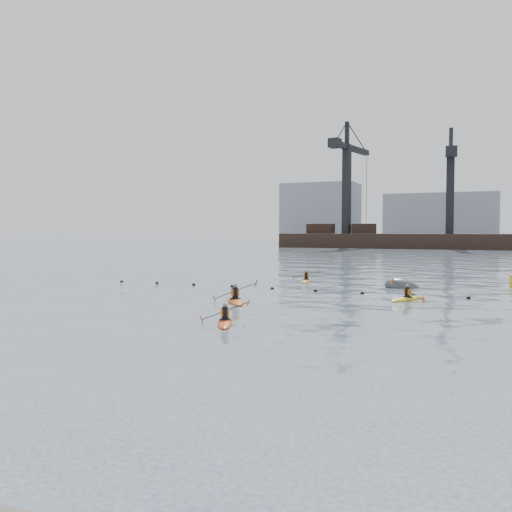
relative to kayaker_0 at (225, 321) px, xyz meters
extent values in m
plane|color=#3C4858|center=(1.92, -9.65, -0.09)|extent=(400.00, 400.00, 0.00)
sphere|color=black|center=(-15.08, 12.85, -0.06)|extent=(0.24, 0.24, 0.24)
sphere|color=black|center=(-12.08, 13.01, -0.06)|extent=(0.24, 0.24, 0.24)
sphere|color=black|center=(-9.08, 13.10, -0.06)|extent=(0.24, 0.24, 0.24)
sphere|color=black|center=(-6.08, 13.07, -0.06)|extent=(0.24, 0.24, 0.24)
sphere|color=black|center=(-3.08, 12.94, -0.06)|extent=(0.24, 0.24, 0.24)
sphere|color=black|center=(-0.08, 12.76, -0.06)|extent=(0.24, 0.24, 0.24)
sphere|color=black|center=(2.92, 12.63, -0.06)|extent=(0.24, 0.24, 0.24)
sphere|color=black|center=(5.92, 12.61, -0.06)|extent=(0.24, 0.24, 0.24)
sphere|color=black|center=(8.92, 12.69, -0.06)|extent=(0.24, 0.24, 0.24)
cube|color=black|center=(1.92, 100.35, 0.76)|extent=(72.00, 12.00, 4.50)
cube|color=black|center=(-26.08, 100.35, 4.11)|extent=(6.00, 3.00, 2.20)
cube|color=black|center=(-16.08, 100.35, 4.11)|extent=(5.00, 3.00, 2.20)
cube|color=black|center=(-20.08, 100.35, 13.01)|extent=(1.85, 1.85, 20.00)
cube|color=black|center=(-19.61, 103.01, 22.41)|extent=(4.31, 17.93, 1.20)
cube|color=black|center=(-21.18, 94.15, 22.41)|extent=(2.62, 2.94, 2.00)
cube|color=black|center=(-20.08, 100.35, 25.51)|extent=(0.93, 0.93, 5.00)
cube|color=black|center=(1.92, 100.35, 11.51)|extent=(1.73, 1.73, 17.00)
cube|color=black|center=(1.72, 102.59, 19.41)|extent=(2.50, 15.05, 1.20)
cube|color=black|center=(2.38, 95.12, 19.41)|extent=(2.42, 2.78, 2.00)
cube|color=black|center=(1.92, 100.35, 22.51)|extent=(0.87, 0.87, 5.00)
cube|color=gray|center=(-38.08, 140.35, 8.91)|extent=(22.00, 14.00, 18.00)
cube|color=gray|center=(-3.08, 140.35, 6.91)|extent=(30.00, 14.00, 14.00)
ellipsoid|color=#C14512|center=(0.00, 0.00, -0.06)|extent=(1.84, 3.01, 0.30)
cylinder|color=black|center=(0.00, 0.00, 0.07)|extent=(0.76, 0.76, 0.06)
cylinder|color=black|center=(0.00, 0.00, 0.33)|extent=(0.28, 0.28, 0.49)
cube|color=#D45E0B|center=(0.00, 0.00, 0.35)|extent=(0.40, 0.33, 0.32)
sphere|color=#8C6651|center=(0.00, 0.00, 0.67)|extent=(0.20, 0.20, 0.20)
cylinder|color=black|center=(0.00, 0.00, 0.43)|extent=(1.80, 0.86, 0.77)
cube|color=#D85914|center=(-0.88, -0.41, 0.09)|extent=(0.20, 0.19, 0.32)
cube|color=#D85914|center=(0.88, 0.41, 0.77)|extent=(0.20, 0.19, 0.32)
ellipsoid|color=#D15313|center=(-2.48, 6.10, -0.05)|extent=(2.56, 3.35, 0.36)
cylinder|color=black|center=(-2.48, 6.10, 0.10)|extent=(0.92, 0.92, 0.07)
cylinder|color=black|center=(-2.48, 6.10, 0.41)|extent=(0.33, 0.33, 0.58)
cube|color=#D45E0B|center=(-2.48, 6.10, 0.43)|extent=(0.47, 0.43, 0.38)
sphere|color=#8C6651|center=(-2.48, 6.10, 0.80)|extent=(0.23, 0.23, 0.23)
cylinder|color=black|center=(-2.48, 6.10, 0.52)|extent=(1.95, 1.32, 0.85)
cube|color=#D85914|center=(-3.42, 5.47, 0.14)|extent=(0.23, 0.23, 0.37)
cube|color=#D85914|center=(-1.53, 6.73, 0.90)|extent=(0.23, 0.23, 0.37)
ellipsoid|color=yellow|center=(5.83, 10.78, -0.05)|extent=(1.81, 3.11, 0.31)
cylinder|color=black|center=(5.83, 10.78, 0.07)|extent=(0.77, 0.77, 0.06)
cylinder|color=black|center=(5.83, 10.78, 0.34)|extent=(0.29, 0.29, 0.51)
cube|color=#D45E0B|center=(5.83, 10.78, 0.36)|extent=(0.41, 0.34, 0.33)
sphere|color=#8C6651|center=(5.83, 10.78, 0.69)|extent=(0.20, 0.20, 0.20)
cylinder|color=black|center=(5.83, 10.78, 0.44)|extent=(1.80, 0.80, 0.96)
cube|color=#D85914|center=(4.92, 11.17, 0.87)|extent=(0.23, 0.20, 0.32)
cube|color=#D85914|center=(6.74, 10.38, 0.01)|extent=(0.23, 0.20, 0.32)
ellipsoid|color=#C58817|center=(-2.62, 18.67, -0.05)|extent=(1.24, 3.15, 0.31)
cylinder|color=black|center=(-2.62, 18.67, 0.07)|extent=(0.69, 0.69, 0.06)
cylinder|color=black|center=(-2.62, 18.67, 0.34)|extent=(0.29, 0.29, 0.50)
cube|color=#D45E0B|center=(-2.62, 18.67, 0.36)|extent=(0.38, 0.28, 0.33)
sphere|color=#8C6651|center=(-2.62, 18.67, 0.68)|extent=(0.20, 0.20, 0.20)
cylinder|color=black|center=(-2.62, 18.67, 0.44)|extent=(2.04, 0.46, 0.49)
cube|color=#D85914|center=(-3.59, 18.46, 0.22)|extent=(0.14, 0.16, 0.33)
cube|color=#D85914|center=(-1.66, 18.87, 0.65)|extent=(0.14, 0.16, 0.33)
ellipsoid|color=#3F4144|center=(4.61, 17.26, -0.09)|extent=(2.91, 2.14, 1.68)
camera|label=1|loc=(10.04, -19.85, 3.76)|focal=38.00mm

